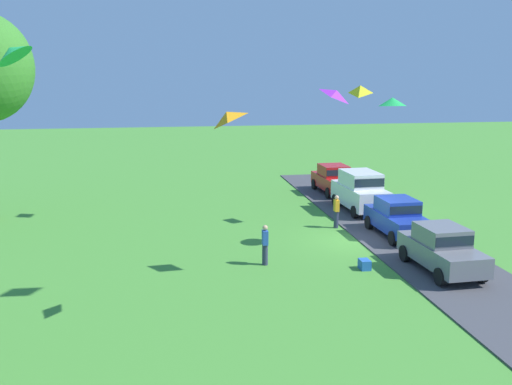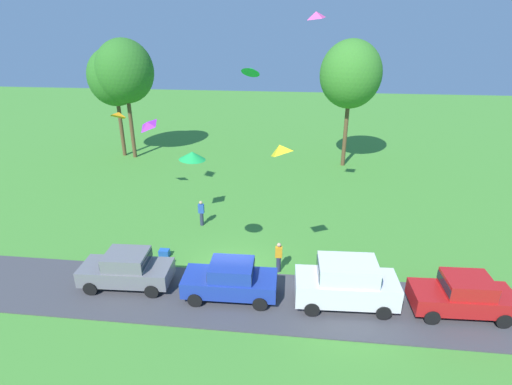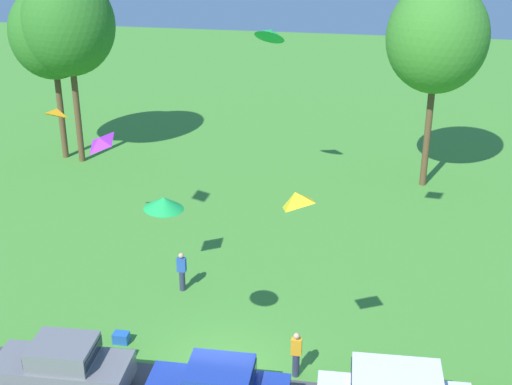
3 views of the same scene
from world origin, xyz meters
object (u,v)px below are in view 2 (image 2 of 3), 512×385
object	(u,v)px
car_sedan_mid_row	(463,294)
kite_diamond_mid_center	(119,114)
tree_lone_near	(115,77)
kite_delta_near_flag	(192,156)
car_sedan_by_flagpole	(231,279)
tree_right_of_center	(351,75)
kite_diamond_high_left	(279,149)
kite_delta_high_right	(251,70)
car_sedan_near_entrance	(127,268)
person_watching_sky	(201,213)
tree_left_of_center	(125,71)
person_beside_suv	(279,257)
car_suv_far_end	(346,282)
kite_diamond_over_trees	(316,15)
kite_diamond_topmost	(147,124)
cooler_box	(164,253)

from	to	relation	value
car_sedan_mid_row	kite_diamond_mid_center	distance (m)	22.14
tree_lone_near	kite_delta_near_flag	xyz separation A→B (m)	(12.46, -19.51, -0.87)
car_sedan_by_flagpole	tree_right_of_center	size ratio (longest dim) A/B	0.40
car_sedan_by_flagpole	kite_diamond_high_left	world-z (taller)	kite_diamond_high_left
car_sedan_by_flagpole	kite_delta_high_right	bearing A→B (deg)	93.81
car_sedan_mid_row	kite_delta_high_right	xyz separation A→B (m)	(-11.59, 16.85, 7.63)
car_sedan_near_entrance	person_watching_sky	distance (m)	7.11
kite_diamond_high_left	car_sedan_by_flagpole	bearing A→B (deg)	-146.43
tree_right_of_center	tree_left_of_center	bearing A→B (deg)	179.56
person_beside_suv	kite_delta_high_right	size ratio (longest dim) A/B	1.14
person_watching_sky	tree_left_of_center	bearing A→B (deg)	126.79
car_sedan_by_flagpole	car_suv_far_end	bearing A→B (deg)	0.36
car_sedan_near_entrance	kite_diamond_over_trees	world-z (taller)	kite_diamond_over_trees
car_suv_far_end	kite_delta_high_right	size ratio (longest dim) A/B	3.12
car_suv_far_end	kite_delta_high_right	xyz separation A→B (m)	(-6.46, 16.85, 7.38)
car_suv_far_end	kite_diamond_mid_center	world-z (taller)	kite_diamond_mid_center
car_sedan_by_flagpole	kite_diamond_topmost	world-z (taller)	kite_diamond_topmost
car_suv_far_end	tree_lone_near	xyz separation A→B (m)	(-19.61, 20.75, 6.20)
person_watching_sky	kite_diamond_high_left	xyz separation A→B (m)	(5.21, -5.72, 6.15)
car_suv_far_end	car_sedan_mid_row	size ratio (longest dim) A/B	1.05
car_sedan_near_entrance	car_sedan_mid_row	distance (m)	15.68
person_beside_suv	cooler_box	distance (m)	6.55
car_sedan_near_entrance	tree_right_of_center	world-z (taller)	tree_right_of_center
tree_left_of_center	cooler_box	distance (m)	20.77
kite_diamond_high_left	kite_diamond_over_trees	world-z (taller)	kite_diamond_over_trees
car_sedan_near_entrance	tree_left_of_center	world-z (taller)	tree_left_of_center
car_sedan_mid_row	person_watching_sky	size ratio (longest dim) A/B	2.61
tree_right_of_center	kite_diamond_high_left	xyz separation A→B (m)	(-4.88, -18.80, -1.05)
car_sedan_mid_row	person_watching_sky	bearing A→B (deg)	152.58
car_sedan_mid_row	tree_right_of_center	distance (m)	21.62
car_suv_far_end	tree_left_of_center	distance (m)	28.20
tree_left_of_center	kite_diamond_over_trees	size ratio (longest dim) A/B	13.05
kite_delta_high_right	kite_diamond_high_left	bearing A→B (deg)	-78.35
car_sedan_by_flagpole	kite_diamond_mid_center	xyz separation A→B (m)	(-8.85, 9.32, 5.57)
car_suv_far_end	kite_diamond_over_trees	xyz separation A→B (m)	(-1.84, 7.65, 11.19)
car_sedan_by_flagpole	cooler_box	xyz separation A→B (m)	(-4.35, 3.18, -0.84)
car_sedan_near_entrance	kite_diamond_mid_center	distance (m)	11.21
car_sedan_by_flagpole	kite_delta_high_right	xyz separation A→B (m)	(-1.13, 16.89, 7.63)
tree_left_of_center	tree_lone_near	bearing A→B (deg)	160.18
cooler_box	kite_delta_near_flag	distance (m)	7.17
person_watching_sky	tree_lone_near	xyz separation A→B (m)	(-11.14, 13.69, 6.62)
car_sedan_near_entrance	car_sedan_by_flagpole	distance (m)	5.22
car_sedan_mid_row	kite_delta_high_right	size ratio (longest dim) A/B	2.98
car_suv_far_end	person_watching_sky	bearing A→B (deg)	140.19
person_beside_suv	kite_delta_near_flag	world-z (taller)	kite_delta_near_flag
tree_right_of_center	kite_diamond_topmost	bearing A→B (deg)	-128.31
person_beside_suv	kite_diamond_mid_center	size ratio (longest dim) A/B	1.85
kite_diamond_topmost	car_sedan_by_flagpole	bearing A→B (deg)	-42.81
car_suv_far_end	car_sedan_mid_row	bearing A→B (deg)	0.04
cooler_box	kite_delta_high_right	size ratio (longest dim) A/B	0.37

